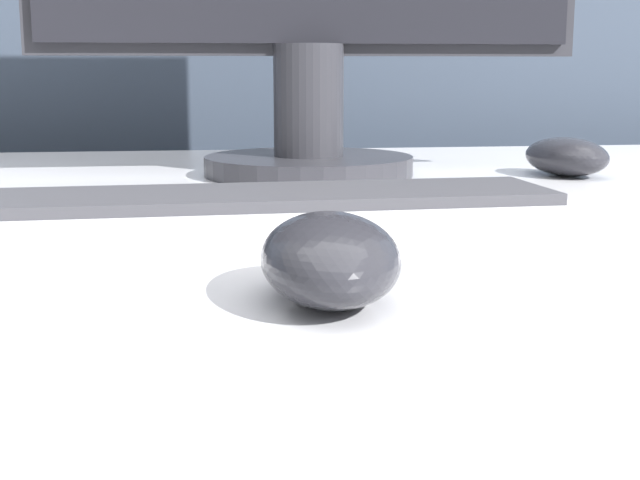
% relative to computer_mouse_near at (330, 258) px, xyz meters
% --- Properties ---
extents(partition_panel, '(5.00, 0.03, 1.34)m').
position_rel_computer_mouse_near_xyz_m(partition_panel, '(0.03, 0.94, -0.09)').
color(partition_panel, '#333D4C').
rests_on(partition_panel, ground_plane).
extents(computer_mouse_near, '(0.07, 0.12, 0.04)m').
position_rel_computer_mouse_near_xyz_m(computer_mouse_near, '(0.00, 0.00, 0.00)').
color(computer_mouse_near, '#232328').
rests_on(computer_mouse_near, desk).
extents(keyboard, '(0.43, 0.13, 0.02)m').
position_rel_computer_mouse_near_xyz_m(keyboard, '(-0.01, 0.21, -0.01)').
color(keyboard, silver).
rests_on(keyboard, desk).
extents(computer_mouse_far, '(0.09, 0.12, 0.04)m').
position_rel_computer_mouse_near_xyz_m(computer_mouse_far, '(0.31, 0.46, -0.00)').
color(computer_mouse_far, '#232328').
rests_on(computer_mouse_far, desk).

